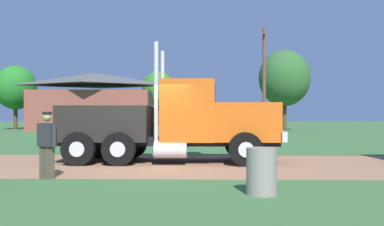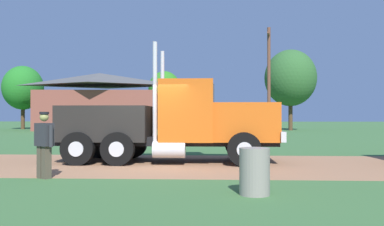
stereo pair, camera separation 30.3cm
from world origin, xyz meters
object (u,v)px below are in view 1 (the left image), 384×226
at_px(visitor_walking_mid, 47,142).
at_px(shed_building, 93,103).
at_px(steel_barrel, 261,171).
at_px(utility_pole_near, 264,78).
at_px(truck_foreground_white, 171,123).

xyz_separation_m(visitor_walking_mid, shed_building, (-8.07, 33.32, 2.09)).
xyz_separation_m(steel_barrel, utility_pole_near, (3.58, 23.60, 4.00)).
bearing_deg(visitor_walking_mid, steel_barrel, -20.26).
height_order(truck_foreground_white, shed_building, shed_building).
distance_m(visitor_walking_mid, shed_building, 34.35).
xyz_separation_m(truck_foreground_white, utility_pole_near, (5.79, 18.04, 3.17)).
bearing_deg(truck_foreground_white, utility_pole_near, 72.21).
distance_m(truck_foreground_white, steel_barrel, 6.04).
bearing_deg(utility_pole_near, truck_foreground_white, -107.79).
bearing_deg(visitor_walking_mid, utility_pole_near, 68.65).
height_order(truck_foreground_white, steel_barrel, truck_foreground_white).
distance_m(visitor_walking_mid, steel_barrel, 5.27).
bearing_deg(steel_barrel, visitor_walking_mid, 159.74).
bearing_deg(visitor_walking_mid, shed_building, 103.61).
bearing_deg(visitor_walking_mid, truck_foreground_white, 53.93).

